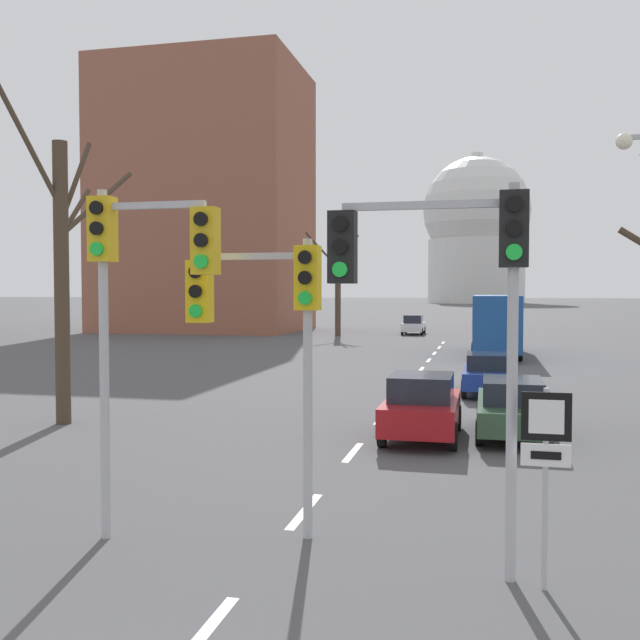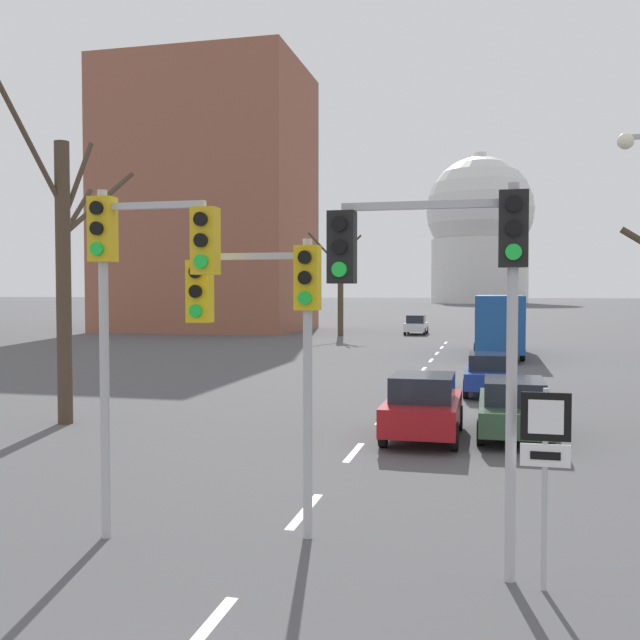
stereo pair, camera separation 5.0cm
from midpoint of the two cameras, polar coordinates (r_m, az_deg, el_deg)
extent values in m
cube|color=silver|center=(8.48, -9.66, -23.70)|extent=(0.16, 2.00, 0.01)
cube|color=silver|center=(12.46, -1.35, -15.03)|extent=(0.16, 2.00, 0.01)
cube|color=silver|center=(16.71, 2.57, -10.53)|extent=(0.16, 2.00, 0.01)
cube|color=silver|center=(21.06, 4.82, -7.85)|extent=(0.16, 2.00, 0.01)
cube|color=silver|center=(25.47, 6.29, -6.08)|extent=(0.16, 2.00, 0.01)
cube|color=silver|center=(29.90, 7.31, -4.84)|extent=(0.16, 2.00, 0.01)
cube|color=silver|center=(34.35, 8.07, -3.91)|extent=(0.16, 2.00, 0.01)
cube|color=silver|center=(38.81, 8.65, -3.20)|extent=(0.16, 2.00, 0.01)
cube|color=silver|center=(43.28, 9.11, -2.64)|extent=(0.16, 2.00, 0.01)
cube|color=silver|center=(47.76, 9.49, -2.18)|extent=(0.16, 2.00, 0.01)
cube|color=silver|center=(52.23, 9.80, -1.80)|extent=(0.16, 2.00, 0.01)
cylinder|color=#B2B2B7|center=(9.40, 14.97, -4.96)|extent=(0.14, 0.14, 5.08)
cube|color=black|center=(9.36, 15.09, 7.04)|extent=(0.36, 0.28, 0.96)
cylinder|color=black|center=(9.22, 15.15, 8.97)|extent=(0.20, 0.06, 0.20)
cylinder|color=black|center=(9.19, 15.13, 7.13)|extent=(0.20, 0.06, 0.20)
cylinder|color=green|center=(9.17, 15.11, 5.27)|extent=(0.20, 0.06, 0.20)
cube|color=#B2B2B7|center=(9.42, 8.32, 9.08)|extent=(2.20, 0.10, 0.10)
cube|color=black|center=(9.52, 1.66, 5.83)|extent=(0.36, 0.28, 0.96)
cylinder|color=black|center=(9.38, 1.45, 7.70)|extent=(0.20, 0.06, 0.20)
cylinder|color=black|center=(9.36, 1.45, 5.89)|extent=(0.20, 0.06, 0.20)
cylinder|color=green|center=(9.34, 1.45, 4.07)|extent=(0.20, 0.06, 0.20)
cylinder|color=#B2B2B7|center=(10.69, -1.12, -5.58)|extent=(0.14, 0.14, 4.50)
cube|color=yellow|center=(10.59, -1.13, 3.39)|extent=(0.36, 0.28, 0.96)
cylinder|color=black|center=(10.44, -1.36, 5.04)|extent=(0.20, 0.06, 0.20)
cylinder|color=black|center=(10.43, -1.36, 3.40)|extent=(0.20, 0.06, 0.20)
cylinder|color=green|center=(10.43, -1.35, 1.77)|extent=(0.20, 0.06, 0.20)
cube|color=#B2B2B7|center=(10.85, -5.54, 5.10)|extent=(1.72, 0.10, 0.10)
cube|color=yellow|center=(11.14, -9.72, 2.27)|extent=(0.36, 0.28, 0.96)
cylinder|color=black|center=(10.99, -10.08, 3.82)|extent=(0.20, 0.06, 0.20)
cylinder|color=black|center=(10.98, -10.07, 2.27)|extent=(0.20, 0.06, 0.20)
cylinder|color=green|center=(10.99, -10.06, 0.72)|extent=(0.20, 0.06, 0.20)
cylinder|color=#B2B2B7|center=(11.13, -17.00, -3.51)|extent=(0.14, 0.14, 5.22)
cube|color=gold|center=(11.12, -17.13, 6.95)|extent=(0.36, 0.28, 0.96)
cylinder|color=black|center=(11.00, -17.60, 8.55)|extent=(0.20, 0.06, 0.20)
cylinder|color=black|center=(10.97, -17.58, 7.01)|extent=(0.20, 0.06, 0.20)
cylinder|color=green|center=(10.95, -17.56, 5.46)|extent=(0.20, 0.06, 0.20)
cube|color=#B2B2B7|center=(10.77, -13.36, 8.91)|extent=(1.63, 0.10, 0.10)
cube|color=gold|center=(10.38, -9.28, 6.25)|extent=(0.36, 0.28, 0.96)
cylinder|color=black|center=(10.25, -9.66, 7.97)|extent=(0.20, 0.06, 0.20)
cylinder|color=black|center=(10.23, -9.65, 6.31)|extent=(0.20, 0.06, 0.20)
cylinder|color=green|center=(10.21, -9.64, 4.65)|extent=(0.20, 0.06, 0.20)
cylinder|color=#B2B2B7|center=(9.47, 17.42, -12.81)|extent=(0.07, 0.07, 2.53)
cube|color=black|center=(9.26, 17.50, -7.38)|extent=(0.60, 0.03, 0.60)
cube|color=white|center=(9.24, 17.51, -7.40)|extent=(0.42, 0.01, 0.42)
cube|color=white|center=(9.35, 17.47, -10.28)|extent=(0.60, 0.03, 0.28)
cube|color=black|center=(9.33, 17.47, -10.30)|extent=(0.36, 0.01, 0.10)
sphere|color=#F2EAC6|center=(17.37, 23.08, 13.02)|extent=(0.36, 0.36, 0.36)
cube|color=#2D4C33|center=(19.15, 15.04, -7.09)|extent=(1.72, 4.48, 0.60)
cube|color=#1E232D|center=(18.84, 15.08, -5.45)|extent=(1.46, 2.15, 0.57)
cylinder|color=black|center=(20.55, 12.62, -7.27)|extent=(0.18, 0.63, 0.63)
cylinder|color=black|center=(20.61, 17.16, -7.29)|extent=(0.18, 0.63, 0.63)
cylinder|color=black|center=(17.82, 12.54, -8.75)|extent=(0.18, 0.63, 0.63)
cylinder|color=black|center=(17.88, 17.80, -8.77)|extent=(0.18, 0.63, 0.63)
cube|color=maroon|center=(18.29, 8.09, -7.28)|extent=(1.77, 3.97, 0.68)
cube|color=#1E232D|center=(18.00, 8.04, -5.33)|extent=(1.51, 1.91, 0.62)
cylinder|color=black|center=(19.64, 5.94, -7.61)|extent=(0.18, 0.67, 0.67)
cylinder|color=black|center=(19.51, 10.87, -7.71)|extent=(0.18, 0.67, 0.67)
cylinder|color=black|center=(17.24, 4.91, -9.00)|extent=(0.18, 0.67, 0.67)
cylinder|color=black|center=(17.09, 10.55, -9.13)|extent=(0.18, 0.67, 0.67)
cube|color=silver|center=(61.86, 7.47, -0.54)|extent=(1.74, 4.20, 0.68)
cube|color=#1E232D|center=(61.62, 7.45, 0.08)|extent=(1.48, 2.02, 0.68)
cylinder|color=black|center=(63.26, 6.84, -0.79)|extent=(0.18, 0.63, 0.63)
cylinder|color=black|center=(63.10, 8.32, -0.80)|extent=(0.18, 0.63, 0.63)
cylinder|color=black|center=(60.67, 6.57, -0.92)|extent=(0.18, 0.63, 0.63)
cylinder|color=black|center=(60.51, 8.12, -0.93)|extent=(0.18, 0.63, 0.63)
cube|color=navy|center=(26.52, 13.28, -4.41)|extent=(1.77, 4.20, 0.59)
cube|color=#1E232D|center=(26.25, 13.30, -3.23)|extent=(1.51, 2.02, 0.56)
cylinder|color=black|center=(27.86, 11.54, -4.68)|extent=(0.18, 0.69, 0.69)
cylinder|color=black|center=(27.87, 14.99, -4.71)|extent=(0.18, 0.69, 0.69)
cylinder|color=black|center=(25.28, 11.38, -5.40)|extent=(0.18, 0.69, 0.69)
cylinder|color=black|center=(25.29, 15.19, -5.43)|extent=(0.18, 0.69, 0.69)
cube|color=#19478C|center=(42.46, 13.88, -0.10)|extent=(2.50, 10.80, 3.00)
cube|color=black|center=(42.44, 13.88, 0.41)|extent=(2.52, 10.26, 0.90)
cylinder|color=black|center=(46.31, 12.31, -1.75)|extent=(0.26, 0.96, 0.96)
cylinder|color=black|center=(46.35, 15.28, -1.77)|extent=(0.26, 0.96, 0.96)
cylinder|color=black|center=(39.32, 12.17, -2.46)|extent=(0.26, 0.96, 0.96)
cylinder|color=black|center=(39.35, 15.67, -2.49)|extent=(0.26, 0.96, 0.96)
cylinder|color=#473828|center=(21.13, -20.02, 2.76)|extent=(0.41, 0.41, 7.87)
cylinder|color=#473828|center=(21.83, -17.37, 9.01)|extent=(1.09, 2.17, 2.06)
cylinder|color=#473828|center=(21.00, -22.36, 12.86)|extent=(0.85, 1.84, 3.15)
cylinder|color=#473828|center=(21.82, -19.04, 10.42)|extent=(0.32, 1.35, 2.47)
cylinder|color=#473828|center=(22.18, -19.11, 8.03)|extent=(0.44, 2.08, 1.76)
cylinder|color=#473828|center=(59.20, 1.42, 2.40)|extent=(0.48, 0.48, 7.61)
cylinder|color=#473828|center=(58.38, 2.09, 5.10)|extent=(1.63, 1.76, 1.71)
cylinder|color=#473828|center=(60.14, 1.81, 6.19)|extent=(0.56, 1.87, 1.98)
cylinder|color=#473828|center=(58.87, 0.11, 5.62)|extent=(2.48, 1.69, 2.91)
cylinder|color=#473828|center=(59.40, 2.25, 5.97)|extent=(1.75, 0.70, 1.86)
cylinder|color=#473828|center=(58.56, 1.78, 5.45)|extent=(1.11, 1.46, 2.27)
cylinder|color=silver|center=(229.00, 12.36, 3.82)|extent=(29.83, 29.83, 19.88)
sphere|color=silver|center=(230.30, 12.41, 8.56)|extent=(33.14, 33.14, 33.14)
cylinder|color=silver|center=(232.41, 12.44, 12.22)|extent=(3.98, 3.98, 5.80)
cube|color=#935642|center=(69.25, -9.10, 9.45)|extent=(18.00, 14.00, 24.72)
camera|label=1|loc=(0.03, -90.13, -0.01)|focal=40.00mm
camera|label=2|loc=(0.03, 89.87, 0.01)|focal=40.00mm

